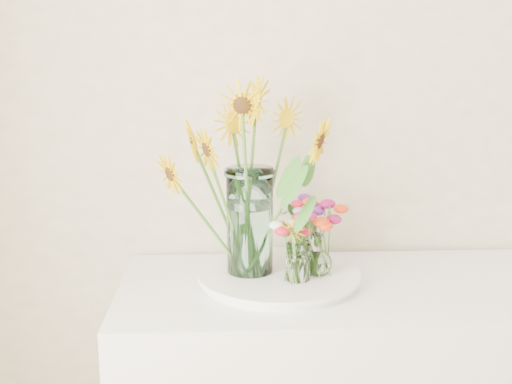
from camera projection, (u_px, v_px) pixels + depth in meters
tray at (279, 278)px, 1.85m from camera, size 0.45×0.45×0.02m
mason_jar at (250, 221)px, 1.82m from camera, size 0.15×0.15×0.31m
sunflower_bouquet at (250, 176)px, 1.79m from camera, size 0.90×0.90×0.57m
small_vase_a at (298, 262)px, 1.77m from camera, size 0.09×0.09×0.12m
wildflower_posy_a at (298, 246)px, 1.76m from camera, size 0.19×0.19×0.21m
small_vase_b at (317, 255)px, 1.82m from camera, size 0.09×0.09×0.12m
wildflower_posy_b at (318, 239)px, 1.81m from camera, size 0.22×0.22×0.21m
small_vase_c at (305, 242)px, 1.94m from camera, size 0.09×0.09×0.13m
wildflower_posy_c at (305, 228)px, 1.93m from camera, size 0.19×0.19×0.22m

